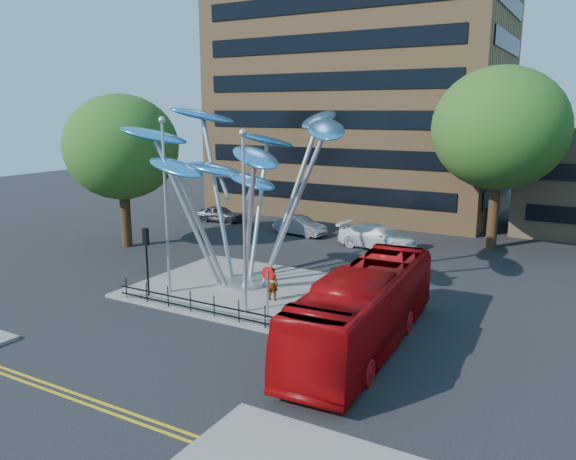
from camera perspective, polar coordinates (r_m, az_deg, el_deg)
The scene contains 18 objects.
ground at distance 24.34m, azimuth -9.29°, elevation -10.40°, with size 120.00×120.00×0.00m, color black.
traffic_island at distance 29.42m, azimuth -3.50°, elevation -6.08°, with size 12.00×9.00×0.15m, color slate.
double_yellow_near at distance 20.48m, azimuth -20.20°, elevation -15.53°, with size 40.00×0.12×0.01m, color gold.
double_yellow_far at distance 20.31m, azimuth -20.87°, elevation -15.82°, with size 40.00×0.12×0.01m, color gold.
brick_tower at distance 53.71m, azimuth 7.48°, elevation 18.16°, with size 25.00×15.00×30.00m, color olive.
tree_right at distance 39.92m, azimuth 20.71°, elevation 9.61°, with size 8.80×8.80×12.11m.
tree_left at distance 39.45m, azimuth -16.57°, elevation 8.05°, with size 7.60×7.60×10.32m.
leaf_sculpture at distance 29.20m, azimuth -4.71°, elevation 7.40°, with size 12.72×9.54×9.51m.
street_lamp_left at distance 28.37m, azimuth -12.37°, elevation 3.94°, with size 0.36×0.36×8.80m.
street_lamp_right at distance 24.97m, azimuth -4.49°, elevation 2.49°, with size 0.36×0.36×8.30m.
traffic_light_island at distance 28.49m, azimuth -14.20°, elevation -1.73°, with size 0.28×0.18×3.42m.
no_entry_sign_island at distance 24.55m, azimuth -2.07°, elevation -5.52°, with size 0.60×0.10×2.45m.
pedestrian_railing_front at distance 25.96m, azimuth -8.71°, elevation -7.61°, with size 10.00×0.06×1.00m.
red_bus at distance 22.45m, azimuth 7.73°, elevation -7.94°, with size 2.68×11.45×3.19m, color #9D0709.
pedestrian at distance 27.40m, azimuth -1.61°, elevation -5.49°, with size 0.60×0.39×1.63m, color gray.
parked_car_left at distance 47.63m, azimuth -6.94°, elevation 1.65°, with size 1.58×3.94×1.34m, color #3F4147.
parked_car_mid at distance 42.25m, azimuth 1.21°, elevation 0.44°, with size 1.48×4.26×1.40m, color #979A9E.
parked_car_right at distance 38.65m, azimuth 9.09°, elevation -0.67°, with size 2.24×5.51×1.60m, color silver.
Camera 1 is at (14.27, -17.41, 9.25)m, focal length 35.00 mm.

